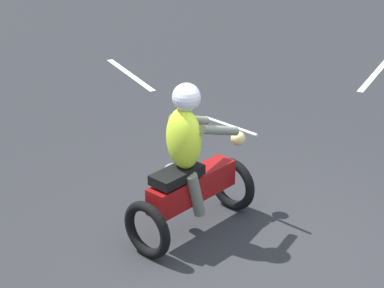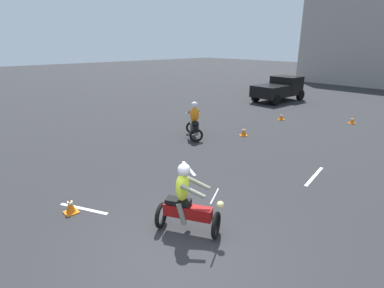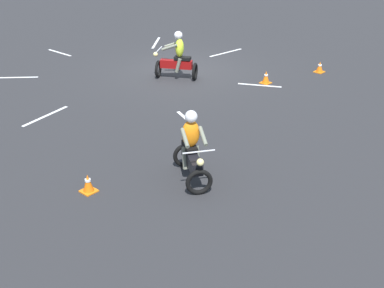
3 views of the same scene
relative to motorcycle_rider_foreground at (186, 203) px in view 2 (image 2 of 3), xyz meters
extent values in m
plane|color=#28282B|center=(0.47, -0.66, -0.73)|extent=(120.00, 120.00, 0.00)
torus|color=black|center=(0.59, 0.35, -0.43)|extent=(0.39, 0.57, 0.60)
torus|color=black|center=(-0.53, -0.31, -0.43)|extent=(0.39, 0.57, 0.60)
cube|color=maroon|center=(0.03, 0.02, -0.21)|extent=(1.07, 0.76, 0.28)
cube|color=black|center=(-0.16, -0.09, 0.01)|extent=(0.61, 0.51, 0.10)
cylinder|color=silver|center=(0.55, 0.32, 0.27)|extent=(0.39, 0.62, 0.04)
sphere|color=#F2E08C|center=(0.66, 0.39, 0.09)|extent=(0.22, 0.22, 0.16)
ellipsoid|color=#D8F233|center=(-0.07, -0.04, 0.37)|extent=(0.44, 0.49, 0.64)
cylinder|color=slate|center=(0.29, -0.06, 0.42)|extent=(0.52, 0.35, 0.27)
cylinder|color=slate|center=(0.08, 0.28, 0.42)|extent=(0.52, 0.35, 0.27)
cylinder|color=slate|center=(0.01, -0.15, -0.21)|extent=(0.27, 0.23, 0.51)
cylinder|color=slate|center=(-0.13, 0.09, -0.21)|extent=(0.27, 0.23, 0.51)
sphere|color=silver|center=(-0.04, -0.02, 0.79)|extent=(0.38, 0.38, 0.28)
torus|color=black|center=(-5.68, 5.26, -0.43)|extent=(0.42, 0.55, 0.60)
torus|color=black|center=(-4.60, 4.53, -0.43)|extent=(0.42, 0.55, 0.60)
cube|color=black|center=(-5.14, 4.90, -0.21)|extent=(1.05, 0.81, 0.28)
cube|color=black|center=(-4.96, 4.77, 0.01)|extent=(0.61, 0.53, 0.10)
cylinder|color=silver|center=(-5.64, 5.23, 0.27)|extent=(0.42, 0.60, 0.04)
sphere|color=#F2E08C|center=(-5.75, 5.30, 0.09)|extent=(0.22, 0.22, 0.16)
ellipsoid|color=orange|center=(-5.04, 4.83, 0.37)|extent=(0.46, 0.49, 0.64)
cylinder|color=slate|center=(-5.18, 5.16, 0.42)|extent=(0.50, 0.38, 0.27)
cylinder|color=slate|center=(-5.40, 4.83, 0.42)|extent=(0.50, 0.38, 0.27)
cylinder|color=slate|center=(-4.98, 4.96, -0.21)|extent=(0.27, 0.24, 0.51)
cylinder|color=slate|center=(-5.14, 4.72, -0.21)|extent=(0.27, 0.24, 0.51)
sphere|color=silver|center=(-5.08, 4.85, 0.79)|extent=(0.39, 0.39, 0.28)
cylinder|color=black|center=(-6.78, 17.06, -0.35)|extent=(0.27, 0.77, 0.76)
cylinder|color=black|center=(-8.48, 17.09, -0.35)|extent=(0.27, 0.77, 0.76)
cylinder|color=black|center=(-6.84, 13.96, -0.35)|extent=(0.27, 0.77, 0.76)
cylinder|color=black|center=(-8.54, 13.99, -0.35)|extent=(0.27, 0.77, 0.76)
cube|color=black|center=(-7.68, 14.53, 0.10)|extent=(1.95, 2.44, 0.80)
cube|color=black|center=(-7.64, 16.43, 0.35)|extent=(1.93, 1.64, 1.30)
cube|color=black|center=(-7.63, 17.08, 0.70)|extent=(1.70, 0.16, 0.56)
cube|color=orange|center=(-2.53, -1.66, -0.71)|extent=(0.32, 0.32, 0.03)
cone|color=orange|center=(-2.53, -1.66, -0.50)|extent=(0.24, 0.24, 0.40)
cylinder|color=white|center=(-2.53, -1.66, -0.44)|extent=(0.13, 0.13, 0.05)
cube|color=orange|center=(-4.35, 10.72, -0.71)|extent=(0.32, 0.32, 0.03)
cone|color=orange|center=(-4.35, 10.72, -0.52)|extent=(0.24, 0.24, 0.35)
cylinder|color=white|center=(-4.35, 10.72, -0.47)|extent=(0.13, 0.13, 0.05)
cube|color=orange|center=(-3.83, 6.80, -0.71)|extent=(0.32, 0.32, 0.03)
cone|color=orange|center=(-3.83, 6.80, -0.50)|extent=(0.24, 0.24, 0.39)
cylinder|color=white|center=(-3.83, 6.80, -0.44)|extent=(0.13, 0.13, 0.05)
cube|color=orange|center=(-1.39, 12.80, -0.71)|extent=(0.32, 0.32, 0.03)
cone|color=orange|center=(-1.39, 12.80, -0.52)|extent=(0.24, 0.24, 0.36)
cylinder|color=white|center=(-1.39, 12.80, -0.47)|extent=(0.13, 0.13, 0.05)
cube|color=silver|center=(0.51, 5.00, -0.72)|extent=(0.43, 1.74, 0.01)
cube|color=silver|center=(-2.68, 2.42, -0.72)|extent=(1.22, 0.59, 0.01)
cube|color=silver|center=(-2.51, -1.36, -0.72)|extent=(1.33, 0.78, 0.01)
camera|label=1|loc=(-1.96, -6.42, 3.38)|focal=70.00mm
camera|label=2|loc=(4.43, -3.79, 3.35)|focal=28.00mm
camera|label=3|loc=(-12.25, 12.69, 5.26)|focal=50.00mm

